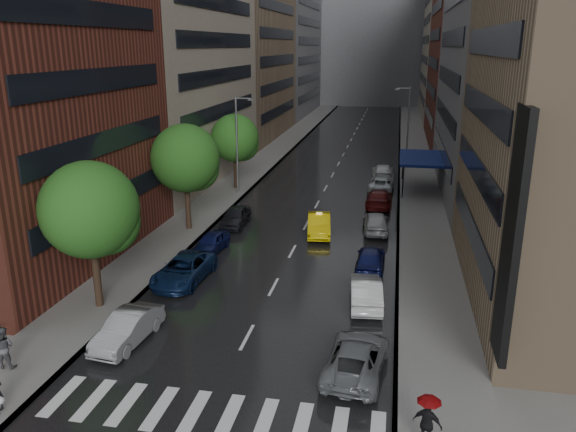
# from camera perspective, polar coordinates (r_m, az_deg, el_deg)

# --- Properties ---
(ground) EXTENTS (220.00, 220.00, 0.00)m
(ground) POSITION_cam_1_polar(r_m,az_deg,el_deg) (24.56, -6.71, -16.62)
(ground) COLOR gray
(ground) RESTS_ON ground
(road) EXTENTS (14.00, 140.00, 0.01)m
(road) POSITION_cam_1_polar(r_m,az_deg,el_deg) (71.02, 5.49, 5.94)
(road) COLOR black
(road) RESTS_ON ground
(sidewalk_left) EXTENTS (4.00, 140.00, 0.15)m
(sidewalk_left) POSITION_cam_1_polar(r_m,az_deg,el_deg) (72.39, -1.66, 6.28)
(sidewalk_left) COLOR gray
(sidewalk_left) RESTS_ON ground
(sidewalk_right) EXTENTS (4.00, 140.00, 0.15)m
(sidewalk_right) POSITION_cam_1_polar(r_m,az_deg,el_deg) (70.74, 12.79, 5.61)
(sidewalk_right) COLOR gray
(sidewalk_right) RESTS_ON ground
(crosswalk) EXTENTS (13.15, 2.80, 0.01)m
(crosswalk) POSITION_cam_1_polar(r_m,az_deg,el_deg) (22.95, -7.78, -19.34)
(crosswalk) COLOR silver
(crosswalk) RESTS_ON ground
(buildings_left) EXTENTS (8.00, 108.00, 38.00)m
(buildings_left) POSITION_cam_1_polar(r_m,az_deg,el_deg) (81.14, -4.70, 18.68)
(buildings_left) COLOR maroon
(buildings_left) RESTS_ON ground
(buildings_right) EXTENTS (8.05, 109.10, 36.00)m
(buildings_right) POSITION_cam_1_polar(r_m,az_deg,el_deg) (76.58, 18.13, 17.33)
(buildings_right) COLOR #937A5B
(buildings_right) RESTS_ON ground
(building_far) EXTENTS (40.00, 14.00, 32.00)m
(building_far) POSITION_cam_1_polar(r_m,az_deg,el_deg) (137.58, 8.64, 17.86)
(building_far) COLOR slate
(building_far) RESTS_ON ground
(tree_near) EXTENTS (5.03, 5.03, 8.02)m
(tree_near) POSITION_cam_1_polar(r_m,az_deg,el_deg) (30.34, -19.50, 0.58)
(tree_near) COLOR #382619
(tree_near) RESTS_ON ground
(tree_mid) EXTENTS (5.08, 5.08, 8.09)m
(tree_mid) POSITION_cam_1_polar(r_m,az_deg,el_deg) (42.14, -10.39, 5.77)
(tree_mid) COLOR #382619
(tree_mid) RESTS_ON ground
(tree_far) EXTENTS (4.58, 4.58, 7.31)m
(tree_far) POSITION_cam_1_polar(r_m,az_deg,el_deg) (54.37, -5.42, 7.88)
(tree_far) COLOR #382619
(tree_far) RESTS_ON ground
(taxi) EXTENTS (2.29, 4.89, 1.55)m
(taxi) POSITION_cam_1_polar(r_m,az_deg,el_deg) (41.68, 3.17, -0.87)
(taxi) COLOR yellow
(taxi) RESTS_ON ground
(parked_cars_left) EXTENTS (2.80, 22.86, 1.51)m
(parked_cars_left) POSITION_cam_1_polar(r_m,az_deg,el_deg) (35.68, -9.43, -4.28)
(parked_cars_left) COLOR gray
(parked_cars_left) RESTS_ON ground
(parked_cars_right) EXTENTS (2.87, 42.66, 1.56)m
(parked_cars_right) POSITION_cam_1_polar(r_m,az_deg,el_deg) (43.17, 8.92, -0.46)
(parked_cars_right) COLOR slate
(parked_cars_right) RESTS_ON ground
(ped_black_umbrella) EXTENTS (0.99, 0.98, 2.09)m
(ped_black_umbrella) POSITION_cam_1_polar(r_m,az_deg,el_deg) (27.49, -27.01, -11.31)
(ped_black_umbrella) COLOR #545358
(ped_black_umbrella) RESTS_ON sidewalk_left
(ped_red_umbrella) EXTENTS (1.13, 0.82, 2.01)m
(ped_red_umbrella) POSITION_cam_1_polar(r_m,az_deg,el_deg) (21.01, 14.03, -19.18)
(ped_red_umbrella) COLOR black
(ped_red_umbrella) RESTS_ON sidewalk_right
(street_lamp_left) EXTENTS (1.74, 0.22, 9.00)m
(street_lamp_left) POSITION_cam_1_polar(r_m,az_deg,el_deg) (52.15, -5.13, 7.38)
(street_lamp_left) COLOR gray
(street_lamp_left) RESTS_ON sidewalk_left
(street_lamp_right) EXTENTS (1.74, 0.22, 9.00)m
(street_lamp_right) POSITION_cam_1_polar(r_m,az_deg,el_deg) (64.99, 12.03, 8.99)
(street_lamp_right) COLOR gray
(street_lamp_right) RESTS_ON sidewalk_right
(awning) EXTENTS (4.00, 8.00, 3.12)m
(awning) POSITION_cam_1_polar(r_m,az_deg,el_deg) (55.45, 13.33, 5.72)
(awning) COLOR navy
(awning) RESTS_ON sidewalk_right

